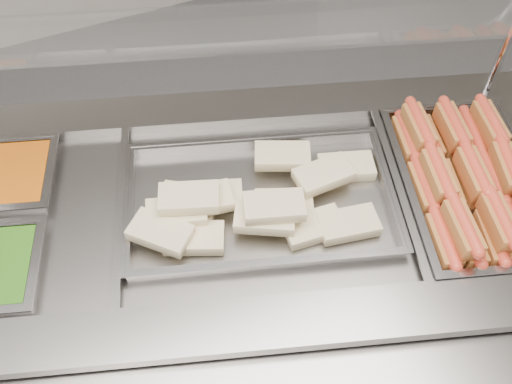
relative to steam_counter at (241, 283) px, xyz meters
name	(u,v)px	position (x,y,z in m)	size (l,w,h in m)	color
steam_counter	(241,283)	(0.00, 0.00, 0.00)	(2.07, 1.39, 0.91)	slate
sneeze_guard	(226,30)	(0.07, 0.21, 0.83)	(1.68, 0.80, 0.45)	silver
pan_hotdogs	(466,190)	(0.60, -0.20, 0.41)	(0.50, 0.64, 0.10)	gray
pan_wraps	(260,203)	(0.06, -0.02, 0.43)	(0.78, 0.60, 0.07)	gray
hotdogs_in_buns	(465,178)	(0.59, -0.19, 0.47)	(0.42, 0.57, 0.12)	#934D1E
tortilla_wraps	(247,204)	(0.01, -0.04, 0.47)	(0.71, 0.38, 0.10)	#CCB389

